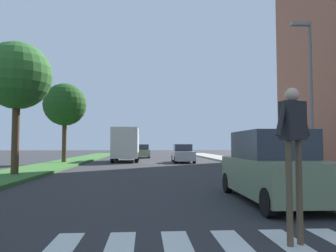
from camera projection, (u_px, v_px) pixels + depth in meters
ground_plane at (157, 164)px, 26.18m from camera, size 140.00×140.00×0.00m
crosswalk at (209, 250)px, 4.86m from camera, size 4.95×2.20×0.01m
median_strip at (54, 165)px, 23.67m from camera, size 3.22×64.00×0.15m
tree_far at (17, 76)px, 16.20m from camera, size 3.35×3.35×6.54m
tree_distant at (65, 105)px, 27.41m from camera, size 3.56×3.56×6.59m
sidewalk_right at (259, 165)px, 24.72m from camera, size 3.00×64.00×0.15m
traffic_light_gantry at (6, 3)px, 6.38m from camera, size 8.80×0.30×6.00m
street_lamp_right at (309, 83)px, 16.00m from camera, size 1.02×0.24×7.50m
pedestrian_performer at (293, 139)px, 5.20m from camera, size 0.72×0.37×2.49m
suv_crossing at (274, 168)px, 9.10m from camera, size 2.01×4.62×1.97m
sedan_midblock at (183, 154)px, 29.13m from camera, size 1.84×4.22×1.63m
sedan_distant at (142, 152)px, 39.54m from camera, size 1.97×4.14×1.62m
truck_box_delivery at (126, 144)px, 30.53m from camera, size 2.40×6.20×3.10m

